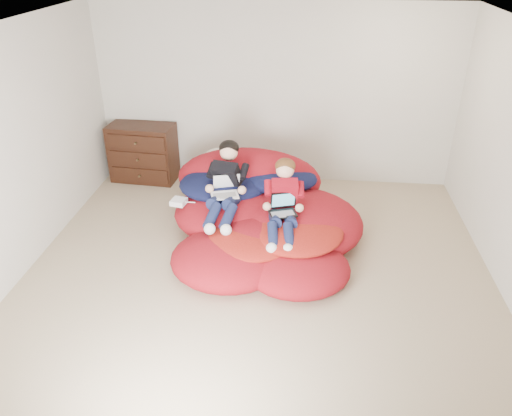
{
  "coord_description": "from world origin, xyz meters",
  "views": [
    {
      "loc": [
        0.43,
        -4.31,
        3.2
      ],
      "look_at": [
        -0.04,
        0.24,
        0.7
      ],
      "focal_mm": 35.0,
      "sensor_mm": 36.0,
      "label": 1
    }
  ],
  "objects_px": {
    "dresser": "(143,153)",
    "younger_boy": "(283,200)",
    "laptop_white": "(225,189)",
    "older_boy": "(226,181)",
    "laptop_black": "(283,208)",
    "beanbag_pile": "(261,217)"
  },
  "relations": [
    {
      "from": "laptop_white",
      "to": "younger_boy",
      "type": "bearing_deg",
      "value": -18.08
    },
    {
      "from": "older_boy",
      "to": "younger_boy",
      "type": "xyz_separation_m",
      "value": [
        0.69,
        -0.29,
        -0.05
      ]
    },
    {
      "from": "older_boy",
      "to": "laptop_white",
      "type": "relative_size",
      "value": 2.79
    },
    {
      "from": "older_boy",
      "to": "dresser",
      "type": "bearing_deg",
      "value": 136.26
    },
    {
      "from": "dresser",
      "to": "laptop_white",
      "type": "height_order",
      "value": "dresser"
    },
    {
      "from": "dresser",
      "to": "older_boy",
      "type": "height_order",
      "value": "older_boy"
    },
    {
      "from": "dresser",
      "to": "laptop_white",
      "type": "bearing_deg",
      "value": -45.1
    },
    {
      "from": "dresser",
      "to": "beanbag_pile",
      "type": "xyz_separation_m",
      "value": [
        1.86,
        -1.43,
        -0.16
      ]
    },
    {
      "from": "beanbag_pile",
      "to": "laptop_white",
      "type": "height_order",
      "value": "beanbag_pile"
    },
    {
      "from": "beanbag_pile",
      "to": "older_boy",
      "type": "relative_size",
      "value": 2.25
    },
    {
      "from": "laptop_black",
      "to": "older_boy",
      "type": "bearing_deg",
      "value": 154.07
    },
    {
      "from": "dresser",
      "to": "beanbag_pile",
      "type": "bearing_deg",
      "value": -37.5
    },
    {
      "from": "younger_boy",
      "to": "laptop_black",
      "type": "xyz_separation_m",
      "value": [
        0.0,
        -0.04,
        -0.08
      ]
    },
    {
      "from": "younger_boy",
      "to": "laptop_white",
      "type": "height_order",
      "value": "younger_boy"
    },
    {
      "from": "beanbag_pile",
      "to": "younger_boy",
      "type": "bearing_deg",
      "value": -42.37
    },
    {
      "from": "younger_boy",
      "to": "laptop_black",
      "type": "distance_m",
      "value": 0.09
    },
    {
      "from": "laptop_white",
      "to": "beanbag_pile",
      "type": "bearing_deg",
      "value": 3.91
    },
    {
      "from": "older_boy",
      "to": "laptop_white",
      "type": "xyz_separation_m",
      "value": [
        0.0,
        -0.07,
        -0.07
      ]
    },
    {
      "from": "beanbag_pile",
      "to": "laptop_black",
      "type": "bearing_deg",
      "value": -46.81
    },
    {
      "from": "beanbag_pile",
      "to": "laptop_white",
      "type": "bearing_deg",
      "value": -176.09
    },
    {
      "from": "dresser",
      "to": "laptop_black",
      "type": "height_order",
      "value": "dresser"
    },
    {
      "from": "dresser",
      "to": "younger_boy",
      "type": "height_order",
      "value": "younger_boy"
    }
  ]
}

